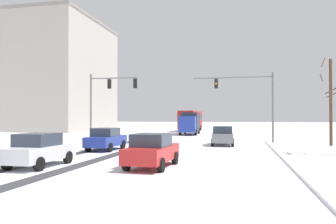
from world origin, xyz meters
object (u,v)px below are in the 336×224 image
traffic_signal_near_left (107,94)px  car_white_fourth (39,150)px  traffic_signal_near_right (249,94)px  bare_tree_sidewalk_far (331,100)px  car_red_third (152,150)px  bus_oncoming (191,119)px  box_truck_delivery (190,123)px  car_grey_lead (223,136)px  office_building_far_left_block (51,76)px  car_blue_second (106,139)px

traffic_signal_near_left → car_white_fourth: size_ratio=1.58×
traffic_signal_near_right → bare_tree_sidewalk_far: bearing=-13.1°
traffic_signal_near_left → bare_tree_sidewalk_far: bearing=1.1°
traffic_signal_near_right → car_red_third: (-4.93, -16.19, -3.69)m
bus_oncoming → box_truck_delivery: 10.59m
car_white_fourth → bare_tree_sidewalk_far: size_ratio=0.54×
box_truck_delivery → traffic_signal_near_left: bearing=-109.9°
car_grey_lead → box_truck_delivery: 17.52m
traffic_signal_near_left → bus_oncoming: size_ratio=0.59×
office_building_far_left_block → traffic_signal_near_left: bearing=-49.5°
office_building_far_left_block → car_red_third: bearing=-52.9°
traffic_signal_near_right → car_blue_second: size_ratio=1.80×
traffic_signal_near_left → car_grey_lead: 11.64m
car_red_third → traffic_signal_near_left: bearing=120.2°
traffic_signal_near_left → office_building_far_left_block: 33.83m
car_grey_lead → bus_oncoming: bearing=103.9°
car_blue_second → bare_tree_sidewalk_far: 18.74m
box_truck_delivery → bare_tree_sidewalk_far: (14.20, -15.28, 2.17)m
traffic_signal_near_left → traffic_signal_near_right: 13.37m
traffic_signal_near_left → car_white_fourth: bearing=-79.3°
car_blue_second → traffic_signal_near_left: bearing=112.4°
box_truck_delivery → car_blue_second: bearing=-97.0°
bus_oncoming → box_truck_delivery: bus_oncoming is taller
traffic_signal_near_left → car_white_fourth: (2.87, -15.21, -3.77)m
bare_tree_sidewalk_far → bus_oncoming: bearing=121.2°
car_blue_second → car_white_fourth: size_ratio=1.00×
car_red_third → office_building_far_left_block: size_ratio=0.20×
traffic_signal_near_right → bare_tree_sidewalk_far: bare_tree_sidewalk_far is taller
office_building_far_left_block → bus_oncoming: bearing=1.6°
traffic_signal_near_left → bare_tree_sidewalk_far: 19.87m
traffic_signal_near_right → car_red_third: traffic_signal_near_right is taller
car_white_fourth → office_building_far_left_block: (-24.57, 40.61, 9.09)m
car_red_third → bare_tree_sidewalk_far: bearing=51.7°
car_grey_lead → box_truck_delivery: (-5.31, 16.67, 0.82)m
traffic_signal_near_left → traffic_signal_near_right: (13.23, 1.91, -0.08)m
traffic_signal_near_left → car_grey_lead: bearing=-5.3°
car_grey_lead → car_blue_second: size_ratio=1.01×
bus_oncoming → car_white_fourth: bearing=-91.9°
box_truck_delivery → office_building_far_left_block: 30.19m
traffic_signal_near_right → bare_tree_sidewalk_far: (6.62, -1.54, -0.70)m
car_blue_second → bare_tree_sidewalk_far: (16.96, 7.39, 2.99)m
traffic_signal_near_right → car_grey_lead: bearing=-127.7°
traffic_signal_near_right → bus_oncoming: traffic_signal_near_right is taller
traffic_signal_near_left → car_grey_lead: traffic_signal_near_left is taller
car_red_third → bus_oncoming: (-4.05, 40.42, 1.18)m
car_grey_lead → bus_oncoming: size_ratio=0.38×
bus_oncoming → office_building_far_left_block: (-25.94, -0.74, 7.91)m
box_truck_delivery → traffic_signal_near_right: bearing=-61.1°
car_red_third → bus_oncoming: 40.64m
car_red_third → bare_tree_sidewalk_far: (11.55, 14.65, 2.99)m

